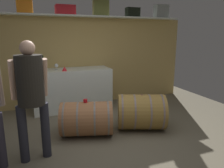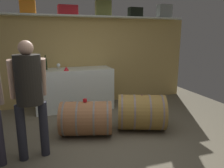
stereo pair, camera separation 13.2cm
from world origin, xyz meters
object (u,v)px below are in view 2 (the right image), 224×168
at_px(toolcase_grey, 164,11).
at_px(work_cabinet, 75,89).
at_px(wine_glass, 58,65).
at_px(wine_bottle_dark, 46,63).
at_px(toolcase_red, 68,10).
at_px(wine_barrel_far, 141,112).
at_px(wine_bottle_green, 37,65).
at_px(wine_barrel_near, 86,118).
at_px(toolcase_olive, 103,8).
at_px(visitor_tasting, 29,89).
at_px(tasting_cup, 85,100).
at_px(toolcase_black, 135,12).
at_px(toolcase_orange, 28,7).
at_px(red_funnel, 66,69).

xyz_separation_m(toolcase_grey, work_cabinet, (-2.46, -0.25, -1.85)).
bearing_deg(wine_glass, wine_bottle_dark, 171.29).
xyz_separation_m(toolcase_red, wine_barrel_far, (1.05, -1.80, -1.95)).
height_order(toolcase_red, wine_bottle_green, toolcase_red).
height_order(wine_glass, wine_barrel_near, wine_glass).
height_order(toolcase_red, toolcase_olive, toolcase_olive).
bearing_deg(toolcase_red, visitor_tasting, -111.51).
xyz_separation_m(toolcase_red, tasting_cup, (0.03, -1.72, -1.65)).
distance_m(wine_bottle_green, wine_barrel_far, 2.45).
xyz_separation_m(wine_barrel_near, tasting_cup, (-0.01, 0.00, 0.33)).
bearing_deg(wine_bottle_dark, toolcase_red, 20.27).
xyz_separation_m(toolcase_black, wine_barrel_far, (-0.63, -1.80, -1.95)).
bearing_deg(toolcase_orange, tasting_cup, -60.78).
height_order(work_cabinet, wine_bottle_dark, wine_bottle_dark).
bearing_deg(toolcase_olive, tasting_cup, -111.74).
relative_size(work_cabinet, wine_bottle_dark, 5.38).
height_order(wine_barrel_far, visitor_tasting, visitor_tasting).
xyz_separation_m(toolcase_red, wine_bottle_dark, (-0.56, -0.21, -1.17)).
relative_size(toolcase_grey, red_funnel, 3.29).
distance_m(red_funnel, tasting_cup, 1.30).
distance_m(work_cabinet, tasting_cup, 1.48).
distance_m(toolcase_black, wine_bottle_green, 2.72).
bearing_deg(toolcase_red, toolcase_orange, 178.62).
bearing_deg(toolcase_black, red_funnel, -167.05).
relative_size(wine_barrel_far, visitor_tasting, 0.62).
xyz_separation_m(work_cabinet, wine_barrel_far, (1.00, -1.55, -0.15)).
height_order(toolcase_red, wine_barrel_near, toolcase_red).
height_order(toolcase_olive, wine_barrel_far, toolcase_olive).
relative_size(wine_bottle_green, wine_barrel_far, 0.30).
relative_size(wine_glass, wine_barrel_near, 0.14).
relative_size(wine_bottle_dark, tasting_cup, 4.71).
bearing_deg(toolcase_orange, wine_barrel_near, -60.40).
bearing_deg(toolcase_black, visitor_tasting, -140.44).
relative_size(toolcase_red, red_funnel, 3.95).
xyz_separation_m(toolcase_olive, wine_glass, (-1.13, -0.25, -1.30)).
xyz_separation_m(toolcase_orange, toolcase_grey, (3.36, 0.00, 0.02)).
xyz_separation_m(work_cabinet, visitor_tasting, (-0.86, -1.95, 0.53)).
distance_m(toolcase_orange, toolcase_grey, 3.36).
bearing_deg(wine_barrel_near, wine_bottle_green, 134.78).
xyz_separation_m(toolcase_black, wine_bottle_green, (-2.42, -0.32, -1.19)).
distance_m(wine_bottle_green, wine_bottle_dark, 0.21).
height_order(toolcase_orange, toolcase_olive, toolcase_olive).
bearing_deg(toolcase_red, wine_barrel_near, -90.01).
bearing_deg(toolcase_olive, red_funnel, -150.20).
bearing_deg(red_funnel, wine_bottle_dark, 146.61).
height_order(wine_bottle_green, wine_barrel_near, wine_bottle_green).
bearing_deg(work_cabinet, wine_barrel_near, -90.35).
distance_m(work_cabinet, wine_bottle_dark, 0.87).
xyz_separation_m(toolcase_red, wine_bottle_green, (-0.74, -0.32, -1.18)).
bearing_deg(toolcase_red, wine_bottle_dark, -161.11).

